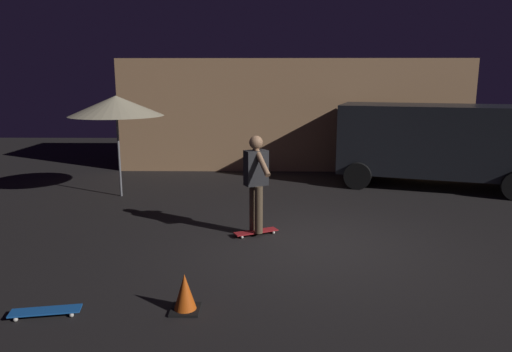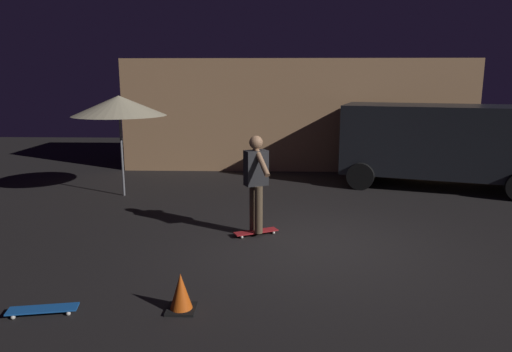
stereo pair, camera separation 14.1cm
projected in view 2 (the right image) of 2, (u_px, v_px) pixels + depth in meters
ground_plane at (316, 246)px, 7.71m from camera, size 28.00×28.00×0.00m
low_building at (296, 112)px, 15.03m from camera, size 10.19×3.16×3.23m
parked_van at (439, 141)px, 11.74m from camera, size 4.96×3.33×2.03m
patio_umbrella at (119, 106)px, 10.60m from camera, size 2.10×2.10×2.30m
skateboard_ridden at (256, 232)px, 8.24m from camera, size 0.79×0.52×0.07m
skateboard_spare at (43, 309)px, 5.48m from camera, size 0.80×0.34×0.07m
skater at (256, 177)px, 8.04m from camera, size 0.50×0.92×1.67m
traffic_cone at (181, 294)px, 5.54m from camera, size 0.34×0.34×0.46m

